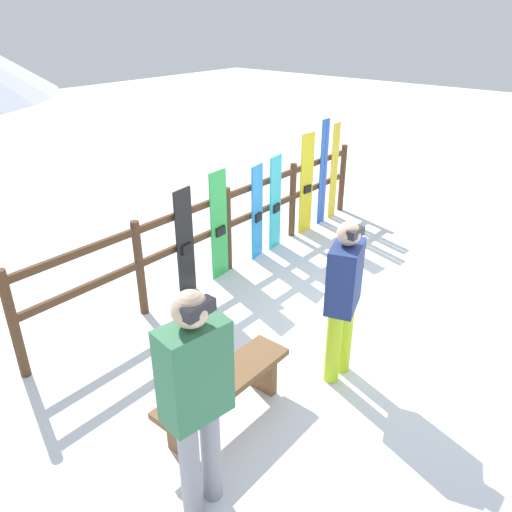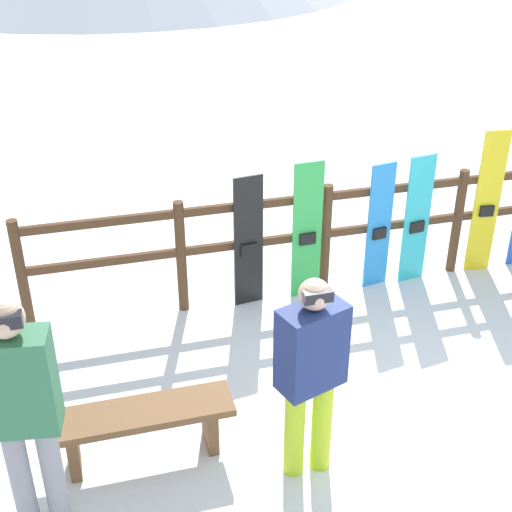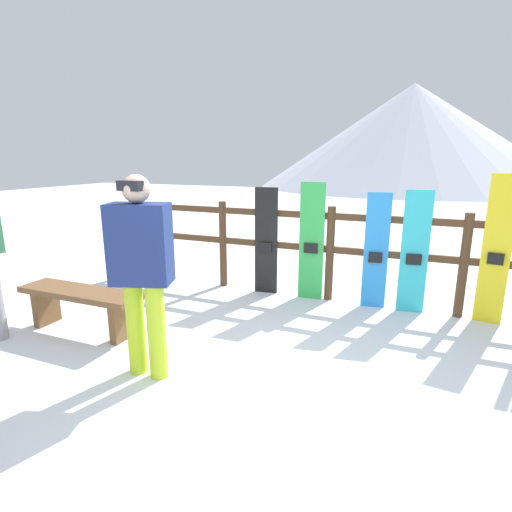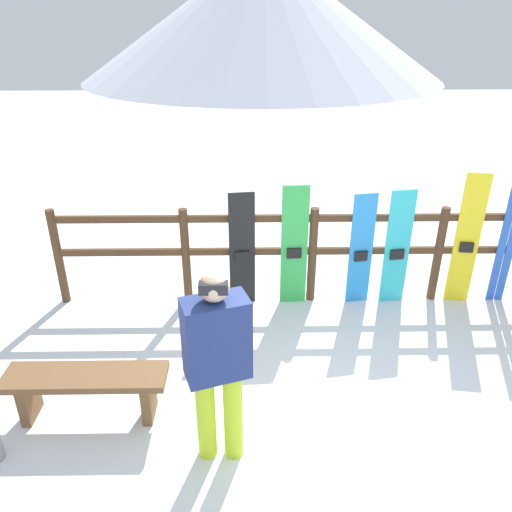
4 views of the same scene
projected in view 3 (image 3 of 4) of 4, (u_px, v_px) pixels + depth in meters
The scene contains 10 objects.
ground_plane at pixel (265, 389), 3.11m from camera, with size 40.00×40.00×0.00m, color white.
mountain_backdrop at pixel (411, 136), 24.08m from camera, with size 18.00×18.00×6.00m.
fence at pixel (330, 245), 4.91m from camera, with size 6.03×0.10×1.18m.
bench at pixel (81, 301), 4.06m from camera, with size 1.36×0.36×0.45m.
person_navy at pixel (141, 265), 3.10m from camera, with size 0.52×0.39×1.63m.
snowboard_black_stripe at pixel (266, 242), 5.17m from camera, with size 0.30×0.08×1.39m.
snowboard_green at pixel (311, 242), 4.93m from camera, with size 0.31×0.07×1.47m.
snowboard_blue at pixel (376, 252), 4.66m from camera, with size 0.28×0.09×1.37m.
snowboard_cyan at pixel (414, 253), 4.50m from camera, with size 0.30×0.09×1.41m.
snowboard_yellow at pixel (496, 251), 4.18m from camera, with size 0.28×0.08×1.60m.
Camera 3 is at (0.99, -2.58, 1.75)m, focal length 28.00 mm.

